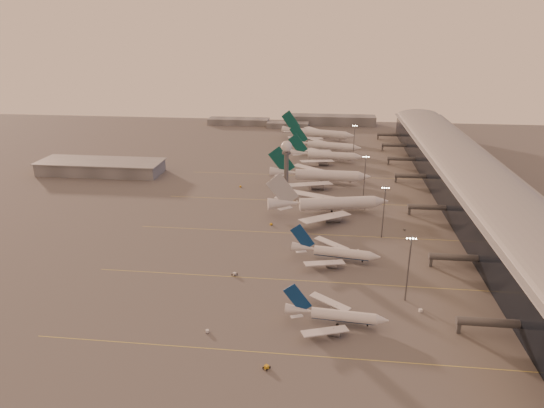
# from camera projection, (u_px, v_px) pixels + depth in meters

# --- Properties ---
(ground) EXTENTS (700.00, 700.00, 0.00)m
(ground) POSITION_uv_depth(u_px,v_px,m) (244.00, 291.00, 178.85)
(ground) COLOR #4F4C4C
(ground) RESTS_ON ground
(taxiway_markings) EXTENTS (180.00, 185.25, 0.02)m
(taxiway_markings) POSITION_uv_depth(u_px,v_px,m) (327.00, 234.00, 227.87)
(taxiway_markings) COLOR #D8C84C
(taxiway_markings) RESTS_ON ground
(terminal) EXTENTS (57.00, 362.00, 23.04)m
(terminal) POSITION_uv_depth(u_px,v_px,m) (471.00, 184.00, 266.37)
(terminal) COLOR black
(terminal) RESTS_ON ground
(hangar) EXTENTS (82.00, 27.00, 8.50)m
(hangar) POSITION_uv_depth(u_px,v_px,m) (101.00, 167.00, 320.82)
(hangar) COLOR #595C60
(hangar) RESTS_ON ground
(radar_tower) EXTENTS (6.40, 6.40, 31.10)m
(radar_tower) POSITION_uv_depth(u_px,v_px,m) (286.00, 155.00, 283.05)
(radar_tower) COLOR #4F5156
(radar_tower) RESTS_ON ground
(mast_a) EXTENTS (3.60, 0.56, 25.00)m
(mast_a) POSITION_uv_depth(u_px,v_px,m) (409.00, 266.00, 167.91)
(mast_a) COLOR #4F5156
(mast_a) RESTS_ON ground
(mast_b) EXTENTS (3.60, 0.56, 25.00)m
(mast_b) POSITION_uv_depth(u_px,v_px,m) (384.00, 210.00, 219.54)
(mast_b) COLOR #4F5156
(mast_b) RESTS_ON ground
(mast_c) EXTENTS (3.60, 0.56, 25.00)m
(mast_c) POSITION_uv_depth(u_px,v_px,m) (365.00, 175.00, 271.38)
(mast_c) COLOR #4F5156
(mast_c) RESTS_ON ground
(mast_d) EXTENTS (3.60, 0.56, 25.00)m
(mast_d) POSITION_uv_depth(u_px,v_px,m) (354.00, 140.00, 355.55)
(mast_d) COLOR #4F5156
(mast_d) RESTS_ON ground
(distant_horizon) EXTENTS (165.00, 37.50, 9.00)m
(distant_horizon) POSITION_uv_depth(u_px,v_px,m) (302.00, 121.00, 480.54)
(distant_horizon) COLOR #595C60
(distant_horizon) RESTS_ON ground
(narrowbody_near) EXTENTS (34.48, 27.43, 13.47)m
(narrowbody_near) POSITION_uv_depth(u_px,v_px,m) (336.00, 317.00, 157.93)
(narrowbody_near) COLOR silver
(narrowbody_near) RESTS_ON ground
(narrowbody_mid) EXTENTS (37.67, 29.87, 14.77)m
(narrowbody_mid) POSITION_uv_depth(u_px,v_px,m) (335.00, 254.00, 201.24)
(narrowbody_mid) COLOR silver
(narrowbody_mid) RESTS_ON ground
(widebody_white) EXTENTS (63.83, 50.62, 22.74)m
(widebody_white) POSITION_uv_depth(u_px,v_px,m) (329.00, 206.00, 251.88)
(widebody_white) COLOR silver
(widebody_white) RESTS_ON ground
(greentail_a) EXTENTS (63.24, 51.06, 22.97)m
(greentail_a) POSITION_uv_depth(u_px,v_px,m) (320.00, 177.00, 299.81)
(greentail_a) COLOR silver
(greentail_a) RESTS_ON ground
(greentail_b) EXTENTS (54.43, 43.78, 19.78)m
(greentail_b) POSITION_uv_depth(u_px,v_px,m) (326.00, 157.00, 348.61)
(greentail_b) COLOR silver
(greentail_b) RESTS_ON ground
(greentail_c) EXTENTS (56.60, 45.22, 20.85)m
(greentail_c) POSITION_uv_depth(u_px,v_px,m) (325.00, 147.00, 376.01)
(greentail_c) COLOR silver
(greentail_c) RESTS_ON ground
(greentail_d) EXTENTS (64.25, 51.19, 23.92)m
(greentail_d) POSITION_uv_depth(u_px,v_px,m) (318.00, 135.00, 415.78)
(greentail_d) COLOR silver
(greentail_d) RESTS_ON ground
(gsv_truck_a) EXTENTS (5.40, 3.03, 2.06)m
(gsv_truck_a) POSITION_uv_depth(u_px,v_px,m) (208.00, 330.00, 154.03)
(gsv_truck_a) COLOR silver
(gsv_truck_a) RESTS_ON ground
(gsv_tug_near) EXTENTS (3.96, 4.44, 1.09)m
(gsv_tug_near) POSITION_uv_depth(u_px,v_px,m) (267.00, 367.00, 137.77)
(gsv_tug_near) COLOR gold
(gsv_tug_near) RESTS_ON ground
(gsv_catering_a) EXTENTS (5.59, 3.60, 4.24)m
(gsv_catering_a) POSITION_uv_depth(u_px,v_px,m) (422.00, 307.00, 164.79)
(gsv_catering_a) COLOR silver
(gsv_catering_a) RESTS_ON ground
(gsv_tug_mid) EXTENTS (4.42, 3.66, 1.09)m
(gsv_tug_mid) POSITION_uv_depth(u_px,v_px,m) (235.00, 274.00, 189.67)
(gsv_tug_mid) COLOR silver
(gsv_tug_mid) RESTS_ON ground
(gsv_truck_b) EXTENTS (5.46, 2.90, 2.09)m
(gsv_truck_b) POSITION_uv_depth(u_px,v_px,m) (359.00, 250.00, 209.39)
(gsv_truck_b) COLOR silver
(gsv_truck_b) RESTS_ON ground
(gsv_truck_c) EXTENTS (5.48, 4.45, 2.14)m
(gsv_truck_c) POSITION_uv_depth(u_px,v_px,m) (272.00, 223.00, 237.62)
(gsv_truck_c) COLOR gold
(gsv_truck_c) RESTS_ON ground
(gsv_catering_b) EXTENTS (4.69, 3.21, 3.53)m
(gsv_catering_b) POSITION_uv_depth(u_px,v_px,m) (405.00, 227.00, 231.02)
(gsv_catering_b) COLOR #5B5E60
(gsv_catering_b) RESTS_ON ground
(gsv_tug_far) EXTENTS (2.55, 3.42, 0.87)m
(gsv_tug_far) POSITION_uv_depth(u_px,v_px,m) (297.00, 201.00, 269.11)
(gsv_tug_far) COLOR silver
(gsv_tug_far) RESTS_ON ground
(gsv_truck_d) EXTENTS (2.45, 5.17, 2.01)m
(gsv_truck_d) POSITION_uv_depth(u_px,v_px,m) (241.00, 185.00, 294.20)
(gsv_truck_d) COLOR gold
(gsv_truck_d) RESTS_ON ground
(gsv_tug_hangar) EXTENTS (4.22, 3.86, 1.04)m
(gsv_tug_hangar) POSITION_uv_depth(u_px,v_px,m) (340.00, 177.00, 313.24)
(gsv_tug_hangar) COLOR gold
(gsv_tug_hangar) RESTS_ON ground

